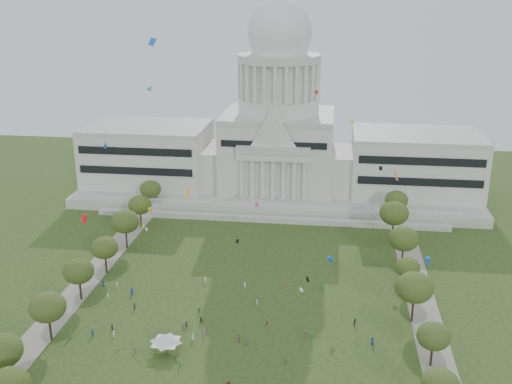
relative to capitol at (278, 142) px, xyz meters
The scene contains 30 objects.
ground 115.76m from the capitol, 90.00° to the right, with size 400.00×400.00×0.00m, color #31441B.
capitol is the anchor object (origin of this frame).
path_left 98.93m from the capitol, 119.87° to the right, with size 8.00×160.00×0.04m, color gray.
path_right 98.93m from the capitol, 60.13° to the right, with size 8.00×160.00×0.04m, color gray.
row_tree_l_0 143.26m from the capitol, 108.50° to the right, with size 8.85×8.85×12.59m.
row_tree_l_1 125.32m from the capitol, 110.71° to the right, with size 8.86×8.86×12.59m.
row_tree_r_1 125.12m from the capitol, 68.16° to the right, with size 7.58×7.58×10.78m.
row_tree_l_2 107.19m from the capitol, 115.07° to the right, with size 8.42×8.42×11.97m.
row_tree_r_2 106.56m from the capitol, 65.33° to the right, with size 9.55×9.55×13.58m.
row_tree_l_3 92.14m from the capitol, 118.96° to the right, with size 8.12×8.12×11.55m.
row_tree_r_3 91.98m from the capitol, 60.70° to the right, with size 7.01×7.01×9.98m.
row_tree_l_4 76.50m from the capitol, 125.78° to the right, with size 9.29×9.29×13.21m.
row_tree_r_4 78.81m from the capitol, 54.84° to the right, with size 9.19×9.19×13.06m.
row_tree_l_5 63.64m from the capitol, 136.72° to the right, with size 8.33×8.33×11.85m.
row_tree_r_5 62.67m from the capitol, 44.94° to the right, with size 9.82×9.82×13.96m.
row_tree_l_6 54.69m from the capitol, 152.45° to the right, with size 8.19×8.19×11.64m.
row_tree_r_6 54.32m from the capitol, 28.99° to the right, with size 8.42×8.42×11.97m.
event_tent 120.03m from the capitol, 97.23° to the right, with size 8.18×8.18×4.48m.
person_0 115.42m from the capitol, 72.81° to the right, with size 0.92×0.60×1.88m, color navy.
person_2 106.56m from the capitol, 73.52° to the right, with size 0.92×0.57×1.90m, color #26262B.
person_3 111.08m from the capitol, 80.96° to the right, with size 1.26×0.65×1.95m, color #4C4C51.
person_4 113.31m from the capitol, 89.22° to the right, with size 1.11×0.61×1.89m, color #994C8C.
person_5 106.53m from the capitol, 95.28° to the right, with size 1.51×0.60×1.63m, color #26262B.
person_7 125.73m from the capitol, 94.72° to the right, with size 0.57×0.41×1.55m, color #33723F.
person_8 102.28m from the capitol, 96.39° to the right, with size 0.81×0.50×1.67m, color #33723F.
person_9 121.68m from the capitol, 83.44° to the right, with size 1.00×0.51×1.54m, color #33723F.
person_10 105.61m from the capitol, 85.91° to the right, with size 0.84×0.46×1.43m, color #B21E1E.
person_11 130.92m from the capitol, 89.08° to the right, with size 1.42×0.56×1.53m, color #B21E1E.
distant_crowd 103.25m from the capitol, 97.95° to the right, with size 63.47×37.47×1.95m.
kite_swarm 107.91m from the capitol, 89.69° to the right, with size 91.97×102.50×66.24m.
Camera 1 is at (22.10, -122.20, 80.96)m, focal length 42.00 mm.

